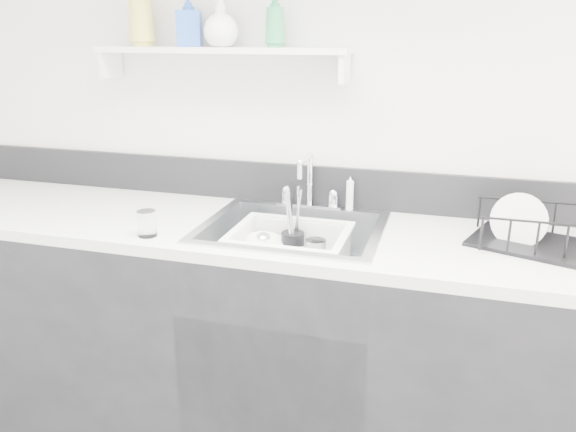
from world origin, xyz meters
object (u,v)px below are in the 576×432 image
(sink, at_px, (292,251))
(wash_tub, at_px, (290,252))
(dish_rack, at_px, (533,227))
(counter_run, at_px, (292,341))

(sink, xyz_separation_m, wash_tub, (-0.00, -0.02, 0.00))
(sink, height_order, dish_rack, dish_rack)
(counter_run, height_order, wash_tub, counter_run)
(counter_run, bearing_deg, sink, 0.00)
(counter_run, xyz_separation_m, dish_rack, (0.80, 0.05, 0.52))
(counter_run, xyz_separation_m, sink, (0.00, 0.00, 0.37))
(sink, relative_size, dish_rack, 1.77)
(sink, distance_m, wash_tub, 0.02)
(wash_tub, bearing_deg, counter_run, 79.43)
(wash_tub, xyz_separation_m, dish_rack, (0.80, 0.07, 0.15))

